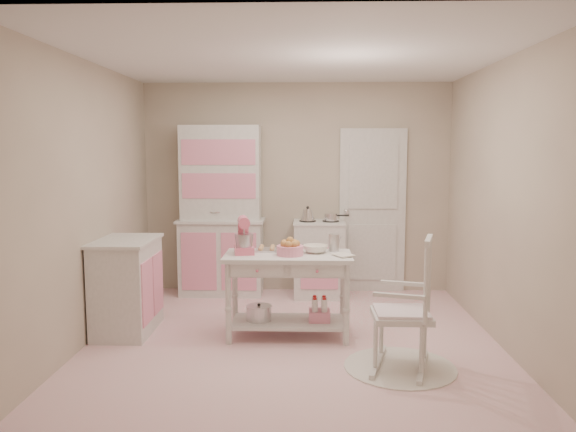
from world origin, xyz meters
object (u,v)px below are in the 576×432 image
at_px(stove, 319,258).
at_px(stand_mixer, 244,236).
at_px(bread_basket, 290,250).
at_px(base_cabinet, 127,286).
at_px(rocking_chair, 401,303).
at_px(hutch, 221,210).
at_px(work_table, 288,295).

distance_m(stove, stand_mixer, 1.75).
bearing_deg(bread_basket, base_cabinet, 175.21).
distance_m(base_cabinet, rocking_chair, 2.66).
bearing_deg(base_cabinet, rocking_chair, -18.48).
xyz_separation_m(stove, rocking_chair, (0.62, -2.28, 0.09)).
relative_size(hutch, rocking_chair, 1.89).
bearing_deg(stove, base_cabinet, -143.16).
xyz_separation_m(rocking_chair, work_table, (-0.95, 0.76, -0.15)).
bearing_deg(base_cabinet, stand_mixer, -3.17).
bearing_deg(work_table, base_cabinet, 176.95).
bearing_deg(base_cabinet, hutch, 64.38).
height_order(base_cabinet, bread_basket, base_cabinet).
bearing_deg(base_cabinet, work_table, -3.05).
distance_m(rocking_chair, bread_basket, 1.20).
bearing_deg(bread_basket, hutch, 118.87).
xyz_separation_m(work_table, bread_basket, (0.02, -0.05, 0.45)).
distance_m(stove, work_table, 1.55).
xyz_separation_m(work_table, stand_mixer, (-0.42, 0.02, 0.57)).
distance_m(stove, base_cabinet, 2.39).
bearing_deg(stand_mixer, rocking_chair, -39.65).
height_order(work_table, bread_basket, bread_basket).
distance_m(stove, bread_basket, 1.64).
bearing_deg(stand_mixer, base_cabinet, 166.93).
xyz_separation_m(stove, base_cabinet, (-1.91, -1.43, 0.00)).
xyz_separation_m(hutch, stand_mixer, (0.45, -1.55, -0.07)).
xyz_separation_m(hutch, work_table, (0.87, -1.57, -0.64)).
bearing_deg(work_table, rocking_chair, -38.80).
bearing_deg(bread_basket, stand_mixer, 170.96).
bearing_deg(rocking_chair, hutch, 143.55).
xyz_separation_m(stand_mixer, bread_basket, (0.44, -0.07, -0.12)).
relative_size(base_cabinet, bread_basket, 3.68).
bearing_deg(rocking_chair, bread_basket, 158.06).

